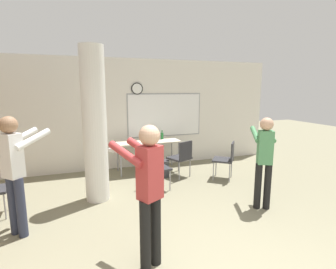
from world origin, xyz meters
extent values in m
cube|color=silver|center=(0.00, 5.06, 1.40)|extent=(8.00, 0.12, 2.80)
cylinder|color=black|center=(0.17, 4.99, 2.05)|extent=(0.30, 0.03, 0.30)
cylinder|color=white|center=(0.17, 4.97, 2.05)|extent=(0.26, 0.01, 0.25)
cube|color=#99999E|center=(0.92, 5.00, 1.35)|extent=(2.06, 0.01, 1.16)
cube|color=white|center=(0.92, 4.99, 1.35)|extent=(2.00, 0.02, 1.10)
cylinder|color=silver|center=(-1.03, 3.18, 1.40)|extent=(0.43, 0.43, 2.80)
cube|color=beige|center=(0.31, 4.52, 0.75)|extent=(1.57, 0.63, 0.03)
cylinder|color=gray|center=(-0.41, 4.27, 0.37)|extent=(0.04, 0.04, 0.74)
cylinder|color=gray|center=(1.04, 4.27, 0.37)|extent=(0.04, 0.04, 0.74)
cylinder|color=gray|center=(-0.41, 4.78, 0.37)|extent=(0.04, 0.04, 0.74)
cylinder|color=gray|center=(1.04, 4.78, 0.37)|extent=(0.04, 0.04, 0.74)
cylinder|color=#1E6B2D|center=(0.72, 4.65, 0.85)|extent=(0.07, 0.07, 0.16)
cylinder|color=#1E6B2D|center=(0.72, 4.65, 0.96)|extent=(0.03, 0.03, 0.07)
cylinder|color=#38383D|center=(0.53, 3.97, 0.20)|extent=(0.27, 0.27, 0.40)
cylinder|color=#99999E|center=(-2.49, 2.87, 0.21)|extent=(0.02, 0.02, 0.43)
cylinder|color=#99999E|center=(-2.50, 3.23, 0.21)|extent=(0.02, 0.02, 0.43)
cube|color=#2D2D33|center=(0.18, 3.26, 0.45)|extent=(0.51, 0.51, 0.04)
cube|color=#2D2D33|center=(0.14, 3.46, 0.67)|extent=(0.39, 0.10, 0.40)
cylinder|color=#99999E|center=(0.03, 3.05, 0.21)|extent=(0.02, 0.02, 0.43)
cylinder|color=#99999E|center=(0.39, 3.12, 0.21)|extent=(0.02, 0.02, 0.43)
cylinder|color=#99999E|center=(-0.03, 3.41, 0.21)|extent=(0.02, 0.02, 0.43)
cylinder|color=#99999E|center=(0.32, 3.47, 0.21)|extent=(0.02, 0.02, 0.43)
cube|color=#2D2D33|center=(1.76, 3.38, 0.45)|extent=(0.62, 0.62, 0.04)
cube|color=#2D2D33|center=(1.92, 3.25, 0.67)|extent=(0.27, 0.33, 0.40)
cylinder|color=#99999E|center=(1.74, 3.63, 0.21)|extent=(0.02, 0.02, 0.43)
cylinder|color=#99999E|center=(1.51, 3.35, 0.21)|extent=(0.02, 0.02, 0.43)
cylinder|color=#99999E|center=(2.02, 3.40, 0.21)|extent=(0.02, 0.02, 0.43)
cylinder|color=#99999E|center=(1.79, 3.12, 0.21)|extent=(0.02, 0.02, 0.43)
cube|color=#2D2D33|center=(0.88, 3.86, 0.45)|extent=(0.58, 0.58, 0.04)
cube|color=#2D2D33|center=(0.97, 3.67, 0.67)|extent=(0.38, 0.19, 0.40)
cylinder|color=#99999E|center=(0.98, 4.10, 0.21)|extent=(0.02, 0.02, 0.43)
cylinder|color=#99999E|center=(0.65, 3.95, 0.21)|extent=(0.02, 0.02, 0.43)
cylinder|color=#99999E|center=(1.12, 3.77, 0.21)|extent=(0.02, 0.02, 0.43)
cylinder|color=#99999E|center=(0.79, 3.62, 0.21)|extent=(0.02, 0.02, 0.43)
cylinder|color=#2D3347|center=(-2.13, 2.23, 0.43)|extent=(0.13, 0.13, 0.86)
cylinder|color=#2D3347|center=(-2.25, 2.35, 0.43)|extent=(0.13, 0.13, 0.86)
cube|color=white|center=(-2.19, 2.29, 1.16)|extent=(0.32, 0.32, 0.61)
sphere|color=#997051|center=(-2.19, 2.29, 1.58)|extent=(0.23, 0.23, 0.23)
cylinder|color=white|center=(-1.92, 2.36, 1.36)|extent=(0.45, 0.44, 0.24)
cylinder|color=white|center=(-2.11, 2.56, 1.36)|extent=(0.45, 0.44, 0.24)
cylinder|color=black|center=(-0.54, 1.05, 0.42)|extent=(0.12, 0.12, 0.85)
cylinder|color=black|center=(-0.69, 0.97, 0.42)|extent=(0.12, 0.12, 0.85)
cube|color=#B23838|center=(-0.61, 1.01, 1.15)|extent=(0.31, 0.29, 0.60)
sphere|color=tan|center=(-0.61, 1.01, 1.56)|extent=(0.23, 0.23, 0.23)
cylinder|color=#B23838|center=(-0.61, 1.29, 1.34)|extent=(0.33, 0.51, 0.24)
cylinder|color=#B23838|center=(-0.85, 1.16, 1.34)|extent=(0.33, 0.51, 0.24)
cube|color=white|center=(-0.97, 1.37, 1.35)|extent=(0.09, 0.13, 0.04)
cylinder|color=black|center=(1.69, 1.80, 0.40)|extent=(0.12, 0.12, 0.80)
cylinder|color=black|center=(1.54, 1.87, 0.40)|extent=(0.12, 0.12, 0.80)
cube|color=#4C8C59|center=(1.61, 1.83, 1.09)|extent=(0.29, 0.27, 0.57)
sphere|color=tan|center=(1.61, 1.83, 1.48)|extent=(0.22, 0.22, 0.22)
cylinder|color=#4C8C59|center=(1.83, 1.98, 1.27)|extent=(0.30, 0.49, 0.23)
cylinder|color=#4C8C59|center=(1.60, 2.10, 1.27)|extent=(0.30, 0.49, 0.23)
cube|color=white|center=(1.70, 2.30, 1.27)|extent=(0.09, 0.13, 0.04)
camera|label=1|loc=(-1.34, -1.65, 2.06)|focal=28.00mm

